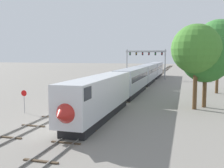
{
  "coord_description": "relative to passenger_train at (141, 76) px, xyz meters",
  "views": [
    {
      "loc": [
        11.3,
        -25.59,
        7.23
      ],
      "look_at": [
        1.0,
        12.0,
        3.0
      ],
      "focal_mm": 42.93,
      "sensor_mm": 36.0,
      "label": 1
    }
  ],
  "objects": [
    {
      "name": "ground_plane",
      "position": [
        -2.0,
        -32.89,
        -2.6
      ],
      "size": [
        400.0,
        400.0,
        0.0
      ],
      "primitive_type": "plane",
      "color": "gray"
    },
    {
      "name": "track_main",
      "position": [
        0.0,
        27.11,
        -2.54
      ],
      "size": [
        2.6,
        200.0,
        0.16
      ],
      "color": "slate",
      "rests_on": "ground"
    },
    {
      "name": "track_near",
      "position": [
        -5.5,
        7.11,
        -2.54
      ],
      "size": [
        2.6,
        160.0,
        0.16
      ],
      "color": "slate",
      "rests_on": "ground"
    },
    {
      "name": "passenger_train",
      "position": [
        0.0,
        0.0,
        0.0
      ],
      "size": [
        3.04,
        78.75,
        4.8
      ],
      "color": "silver",
      "rests_on": "ground"
    },
    {
      "name": "signal_gantry",
      "position": [
        -2.25,
        21.92,
        3.93
      ],
      "size": [
        12.1,
        0.49,
        8.9
      ],
      "color": "#999BA0",
      "rests_on": "ground"
    },
    {
      "name": "stop_sign",
      "position": [
        -10.0,
        -29.57,
        -0.73
      ],
      "size": [
        0.76,
        0.08,
        2.88
      ],
      "color": "gray",
      "rests_on": "ground"
    },
    {
      "name": "trackside_tree_left",
      "position": [
        15.15,
        -4.68,
        6.99
      ],
      "size": [
        8.44,
        8.44,
        13.84
      ],
      "color": "brown",
      "rests_on": "ground"
    },
    {
      "name": "trackside_tree_mid",
      "position": [
        10.62,
        -21.5,
        5.39
      ],
      "size": [
        6.53,
        6.53,
        11.3
      ],
      "color": "brown",
      "rests_on": "ground"
    },
    {
      "name": "trackside_tree_right",
      "position": [
        11.95,
        -19.75,
        4.25
      ],
      "size": [
        6.79,
        6.79,
        10.27
      ],
      "color": "brown",
      "rests_on": "ground"
    }
  ]
}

